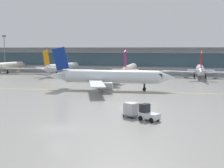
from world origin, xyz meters
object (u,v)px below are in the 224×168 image
(gate_airplane_2, at_px, (130,69))
(apron_light_mast_0, at_px, (5,52))
(gate_airplane_1, at_px, (63,67))
(cargo_dolly_lead, at_px, (131,109))
(gate_airplane_0, at_px, (5,66))
(gate_airplane_3, at_px, (200,70))
(taxiing_regional_jet, at_px, (110,77))
(baggage_tug, at_px, (148,114))

(gate_airplane_2, height_order, apron_light_mast_0, apron_light_mast_0)
(gate_airplane_1, bearing_deg, cargo_dolly_lead, -142.97)
(gate_airplane_0, bearing_deg, gate_airplane_2, -90.95)
(gate_airplane_3, height_order, taxiing_regional_jet, taxiing_regional_jet)
(gate_airplane_1, relative_size, apron_light_mast_0, 1.83)
(gate_airplane_2, xyz_separation_m, apron_light_mast_0, (-55.42, 13.01, 5.31))
(gate_airplane_0, height_order, cargo_dolly_lead, gate_airplane_0)
(gate_airplane_1, height_order, baggage_tug, gate_airplane_1)
(baggage_tug, relative_size, cargo_dolly_lead, 1.13)
(gate_airplane_0, bearing_deg, apron_light_mast_0, 37.93)
(gate_airplane_0, height_order, apron_light_mast_0, apron_light_mast_0)
(gate_airplane_0, distance_m, baggage_tug, 89.10)
(gate_airplane_0, bearing_deg, cargo_dolly_lead, -132.09)
(gate_airplane_3, xyz_separation_m, baggage_tug, (-6.36, -63.19, -1.66))
(gate_airplane_0, xyz_separation_m, gate_airplane_2, (48.32, -3.00, 0.00))
(gate_airplane_1, distance_m, baggage_tug, 73.42)
(gate_airplane_3, bearing_deg, apron_light_mast_0, 82.24)
(gate_airplane_1, relative_size, baggage_tug, 8.98)
(gate_airplane_3, distance_m, cargo_dolly_lead, 62.49)
(gate_airplane_0, height_order, baggage_tug, gate_airplane_0)
(gate_airplane_3, distance_m, taxiing_regional_jet, 40.93)
(gate_airplane_0, relative_size, gate_airplane_1, 1.00)
(baggage_tug, bearing_deg, gate_airplane_0, 164.30)
(cargo_dolly_lead, bearing_deg, gate_airplane_0, 163.79)
(taxiing_regional_jet, distance_m, baggage_tug, 30.11)
(gate_airplane_1, relative_size, cargo_dolly_lead, 10.16)
(gate_airplane_2, distance_m, baggage_tug, 61.13)
(gate_airplane_1, relative_size, gate_airplane_2, 1.00)
(apron_light_mast_0, bearing_deg, gate_airplane_0, -54.67)
(gate_airplane_3, xyz_separation_m, taxiing_regional_jet, (-19.31, -36.09, 0.33))
(gate_airplane_0, bearing_deg, gate_airplane_1, -89.03)
(gate_airplane_1, xyz_separation_m, cargo_dolly_lead, (37.73, -60.06, -1.58))
(apron_light_mast_0, bearing_deg, cargo_dolly_lead, -45.93)
(gate_airplane_2, distance_m, cargo_dolly_lead, 59.22)
(gate_airplane_1, bearing_deg, baggage_tug, -141.89)
(gate_airplane_0, relative_size, gate_airplane_2, 1.00)
(gate_airplane_1, relative_size, gate_airplane_3, 1.03)
(gate_airplane_1, height_order, gate_airplane_3, gate_airplane_1)
(taxiing_regional_jet, distance_m, apron_light_mast_0, 73.59)
(taxiing_regional_jet, xyz_separation_m, baggage_tug, (12.95, -27.11, -1.99))
(gate_airplane_2, xyz_separation_m, taxiing_regional_jet, (2.60, -31.98, 0.25))
(taxiing_regional_jet, bearing_deg, gate_airplane_3, 56.22)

